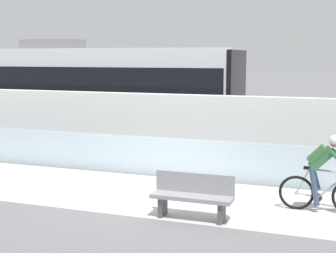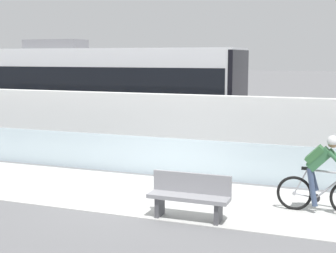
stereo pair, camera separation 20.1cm
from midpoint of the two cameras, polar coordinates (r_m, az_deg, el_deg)
ground_plane at (r=11.45m, az=-1.94°, el=-7.86°), size 200.00×200.00×0.00m
bike_path_deck at (r=11.45m, az=-1.94°, el=-7.84°), size 32.00×3.20×0.01m
glass_parapet at (r=13.01m, az=1.19°, el=-3.60°), size 32.00×0.05×1.02m
concrete_barrier_wall at (r=14.60m, az=3.56°, el=-0.30°), size 32.00×0.36×2.04m
tram_rail_near at (r=17.13m, az=5.99°, el=-2.51°), size 32.00×0.08×0.01m
tram_rail_far at (r=18.50m, az=7.12°, el=-1.74°), size 32.00×0.08×0.01m
tram at (r=19.35m, az=-7.58°, el=4.32°), size 11.06×2.54×3.81m
cyclist_on_bike at (r=10.43m, az=17.87°, el=-5.32°), size 1.77×0.58×1.61m
bench at (r=9.68m, az=3.11°, el=-7.93°), size 1.60×0.45×0.89m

